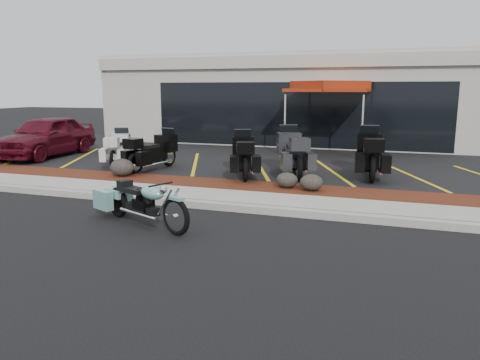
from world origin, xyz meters
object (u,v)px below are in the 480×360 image
(touring_white, at_px, (122,145))
(hero_cruiser, at_px, (176,211))
(traffic_cone, at_px, (285,150))
(popup_canopy, at_px, (329,88))
(parked_car, at_px, (46,136))

(touring_white, bearing_deg, hero_cruiser, -162.15)
(traffic_cone, distance_m, popup_canopy, 2.88)
(hero_cruiser, bearing_deg, parked_car, 166.00)
(parked_car, bearing_deg, hero_cruiser, -41.59)
(hero_cruiser, height_order, parked_car, parked_car)
(parked_car, xyz_separation_m, traffic_cone, (8.12, 2.71, -0.50))
(parked_car, bearing_deg, touring_white, -9.02)
(touring_white, distance_m, parked_car, 3.35)
(popup_canopy, bearing_deg, parked_car, -160.32)
(parked_car, distance_m, traffic_cone, 8.57)
(hero_cruiser, xyz_separation_m, parked_car, (-8.33, 6.44, 0.43))
(parked_car, height_order, traffic_cone, parked_car)
(touring_white, bearing_deg, traffic_cone, -79.10)
(hero_cruiser, relative_size, parked_car, 0.60)
(hero_cruiser, height_order, popup_canopy, popup_canopy)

